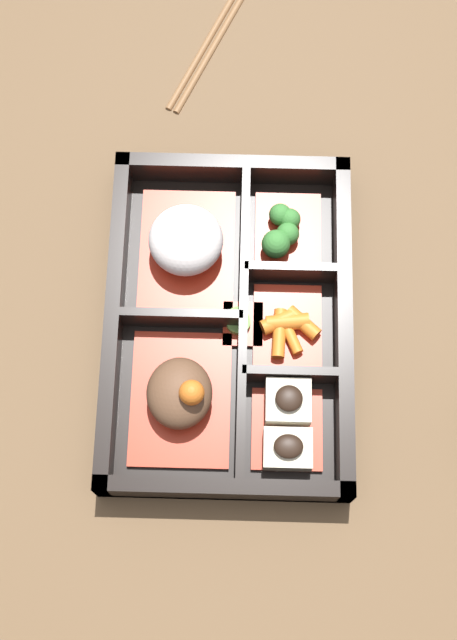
{
  "coord_description": "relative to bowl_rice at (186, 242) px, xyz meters",
  "views": [
    {
      "loc": [
        -0.26,
        -0.01,
        0.82
      ],
      "look_at": [
        0.0,
        0.0,
        0.03
      ],
      "focal_mm": 50.0,
      "sensor_mm": 36.0,
      "label": 1
    }
  ],
  "objects": [
    {
      "name": "bowl_tofu",
      "position": [
        -0.17,
        -0.1,
        -0.01
      ],
      "size": [
        0.08,
        0.07,
        0.04
      ],
      "color": "#B22D19",
      "rests_on": "bento_base"
    },
    {
      "name": "bowl_greens",
      "position": [
        0.02,
        -0.09,
        -0.01
      ],
      "size": [
        0.08,
        0.07,
        0.03
      ],
      "color": "#B22D19",
      "rests_on": "bento_base"
    },
    {
      "name": "bowl_pickles",
      "position": [
        -0.07,
        -0.05,
        -0.02
      ],
      "size": [
        0.04,
        0.04,
        0.01
      ],
      "color": "#B22D19",
      "rests_on": "bento_base"
    },
    {
      "name": "chopsticks",
      "position": [
        0.26,
        -0.02,
        -0.03
      ],
      "size": [
        0.2,
        0.1,
        0.01
      ],
      "color": "brown",
      "rests_on": "ground_plane"
    },
    {
      "name": "bowl_stew",
      "position": [
        -0.15,
        -0.0,
        -0.0
      ],
      "size": [
        0.13,
        0.09,
        0.06
      ],
      "color": "#B22D19",
      "rests_on": "bento_base"
    },
    {
      "name": "bento_rim",
      "position": [
        -0.07,
        -0.05,
        -0.01
      ],
      "size": [
        0.33,
        0.23,
        0.04
      ],
      "color": "black",
      "rests_on": "ground_plane"
    },
    {
      "name": "bowl_rice",
      "position": [
        0.0,
        0.0,
        0.0
      ],
      "size": [
        0.13,
        0.09,
        0.05
      ],
      "color": "#B22D19",
      "rests_on": "bento_base"
    },
    {
      "name": "bento_base",
      "position": [
        -0.07,
        -0.04,
        -0.03
      ],
      "size": [
        0.33,
        0.23,
        0.01
      ],
      "color": "black",
      "rests_on": "ground_plane"
    },
    {
      "name": "ground_plane",
      "position": [
        -0.07,
        -0.04,
        -0.03
      ],
      "size": [
        3.0,
        3.0,
        0.0
      ],
      "primitive_type": "plane",
      "color": "brown"
    },
    {
      "name": "bowl_carrots",
      "position": [
        -0.08,
        -0.1,
        -0.02
      ],
      "size": [
        0.08,
        0.07,
        0.02
      ],
      "color": "#B22D19",
      "rests_on": "bento_base"
    }
  ]
}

